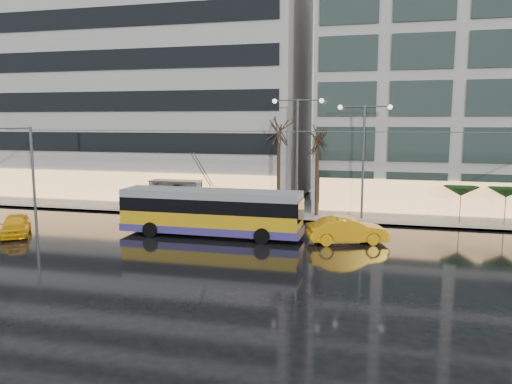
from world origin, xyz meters
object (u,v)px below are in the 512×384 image
(trolleybus, at_px, (211,214))
(taxi_a, at_px, (16,225))
(bus_shelter, at_px, (173,188))
(street_lamp_near, at_px, (297,141))

(trolleybus, bearing_deg, taxi_a, -166.62)
(trolleybus, height_order, bus_shelter, trolleybus)
(street_lamp_near, bearing_deg, bus_shelter, -179.37)
(bus_shelter, xyz_separation_m, street_lamp_near, (10.38, 0.11, 4.03))
(bus_shelter, relative_size, street_lamp_near, 0.47)
(bus_shelter, relative_size, taxi_a, 1.01)
(trolleybus, bearing_deg, street_lamp_near, 60.46)
(trolleybus, relative_size, taxi_a, 2.86)
(trolleybus, distance_m, taxi_a, 12.94)
(trolleybus, height_order, taxi_a, trolleybus)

